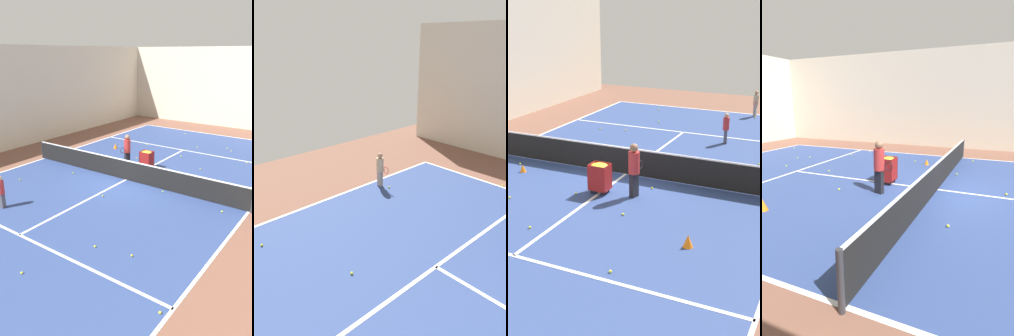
{
  "view_description": "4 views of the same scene",
  "coord_description": "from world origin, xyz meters",
  "views": [
    {
      "loc": [
        8.26,
        -11.62,
        5.66
      ],
      "look_at": [
        0.0,
        0.0,
        0.59
      ],
      "focal_mm": 35.0,
      "sensor_mm": 36.0,
      "label": 1
    },
    {
      "loc": [
        5.61,
        -2.13,
        5.31
      ],
      "look_at": [
        -2.33,
        -10.52,
        0.74
      ],
      "focal_mm": 35.0,
      "sensor_mm": 36.0,
      "label": 2
    },
    {
      "loc": [
        -6.64,
        13.58,
        5.66
      ],
      "look_at": [
        -1.08,
        1.63,
        0.93
      ],
      "focal_mm": 50.0,
      "sensor_mm": 36.0,
      "label": 3
    },
    {
      "loc": [
        -8.26,
        -1.79,
        2.82
      ],
      "look_at": [
        0.0,
        1.8,
        0.57
      ],
      "focal_mm": 28.0,
      "sensor_mm": 36.0,
      "label": 4
    }
  ],
  "objects": [
    {
      "name": "line_service_near",
      "position": [
        0.0,
        -6.03,
        0.01
      ],
      "size": [
        11.28,
        0.1,
        0.0
      ],
      "primitive_type": "cube",
      "color": "white",
      "rests_on": "ground"
    },
    {
      "name": "line_sideline_right",
      "position": [
        5.64,
        0.0,
        0.01
      ],
      "size": [
        0.1,
        21.92,
        0.0
      ],
      "primitive_type": "cube",
      "color": "white",
      "rests_on": "ground"
    },
    {
      "name": "tennis_ball_10",
      "position": [
        2.13,
        -0.28,
        0.04
      ],
      "size": [
        0.07,
        0.07,
        0.07
      ],
      "primitive_type": "sphere",
      "color": "yellow",
      "rests_on": "ground"
    },
    {
      "name": "tennis_ball_14",
      "position": [
        0.31,
        -2.1,
        0.04
      ],
      "size": [
        0.07,
        0.07,
        0.07
      ],
      "primitive_type": "sphere",
      "color": "yellow",
      "rests_on": "ground"
    },
    {
      "name": "tennis_ball_0",
      "position": [
        -1.37,
        2.97,
        0.04
      ],
      "size": [
        0.07,
        0.07,
        0.07
      ],
      "primitive_type": "sphere",
      "color": "yellow",
      "rests_on": "ground"
    },
    {
      "name": "training_cone_1",
      "position": [
        -3.58,
        3.9,
        0.17
      ],
      "size": [
        0.25,
        0.25,
        0.33
      ],
      "primitive_type": "cone",
      "color": "orange",
      "rests_on": "ground"
    },
    {
      "name": "tennis_ball_23",
      "position": [
        0.5,
        4.73,
        0.04
      ],
      "size": [
        0.07,
        0.07,
        0.07
      ],
      "primitive_type": "sphere",
      "color": "yellow",
      "rests_on": "ground"
    },
    {
      "name": "tennis_ball_24",
      "position": [
        3.69,
        1.96,
        0.04
      ],
      "size": [
        0.07,
        0.07,
        0.07
      ],
      "primitive_type": "sphere",
      "color": "yellow",
      "rests_on": "ground"
    },
    {
      "name": "tennis_ball_5",
      "position": [
        3.91,
        5.72,
        0.04
      ],
      "size": [
        0.07,
        0.07,
        0.07
      ],
      "primitive_type": "sphere",
      "color": "yellow",
      "rests_on": "ground"
    },
    {
      "name": "hall_enclosure_left",
      "position": [
        -8.74,
        0.0,
        3.03
      ],
      "size": [
        0.15,
        28.26,
        6.06
      ],
      "color": "beige",
      "rests_on": "ground"
    },
    {
      "name": "tennis_ball_9",
      "position": [
        1.7,
        -7.25,
        0.04
      ],
      "size": [
        0.07,
        0.07,
        0.07
      ],
      "primitive_type": "sphere",
      "color": "yellow",
      "rests_on": "ground"
    },
    {
      "name": "court_playing_area",
      "position": [
        0.0,
        0.0,
        0.0
      ],
      "size": [
        11.28,
        21.92,
        0.0
      ],
      "color": "navy",
      "rests_on": "ground"
    },
    {
      "name": "training_cone_0",
      "position": [
        3.36,
        1.29,
        0.14
      ],
      "size": [
        0.22,
        0.22,
        0.27
      ],
      "primitive_type": "cone",
      "color": "orange",
      "rests_on": "ground"
    },
    {
      "name": "tennis_ball_7",
      "position": [
        -2.41,
        5.72,
        0.04
      ],
      "size": [
        0.07,
        0.07,
        0.07
      ],
      "primitive_type": "sphere",
      "color": "yellow",
      "rests_on": "ground"
    },
    {
      "name": "tennis_ball_8",
      "position": [
        -2.59,
        -0.85,
        0.04
      ],
      "size": [
        0.07,
        0.07,
        0.07
      ],
      "primitive_type": "sphere",
      "color": "yellow",
      "rests_on": "ground"
    },
    {
      "name": "tennis_ball_6",
      "position": [
        3.68,
        -4.88,
        0.04
      ],
      "size": [
        0.07,
        0.07,
        0.07
      ],
      "primitive_type": "sphere",
      "color": "yellow",
      "rests_on": "ground"
    },
    {
      "name": "ground_plane",
      "position": [
        0.0,
        0.0,
        0.0
      ],
      "size": [
        31.96,
        31.96,
        0.0
      ],
      "primitive_type": "plane",
      "color": "brown"
    },
    {
      "name": "tennis_ball_25",
      "position": [
        2.49,
        -5.14,
        0.04
      ],
      "size": [
        0.07,
        0.07,
        0.07
      ],
      "primitive_type": "sphere",
      "color": "yellow",
      "rests_on": "ground"
    },
    {
      "name": "tennis_ball_28",
      "position": [
        5.46,
        -6.33,
        0.04
      ],
      "size": [
        0.07,
        0.07,
        0.07
      ],
      "primitive_type": "sphere",
      "color": "yellow",
      "rests_on": "ground"
    },
    {
      "name": "tennis_ball_27",
      "position": [
        -1.36,
        0.84,
        0.04
      ],
      "size": [
        0.07,
        0.07,
        0.07
      ],
      "primitive_type": "sphere",
      "color": "yellow",
      "rests_on": "ground"
    },
    {
      "name": "line_sideline_left",
      "position": [
        -5.64,
        0.0,
        0.01
      ],
      "size": [
        0.1,
        21.92,
        0.0
      ],
      "primitive_type": "cube",
      "color": "white",
      "rests_on": "ground"
    },
    {
      "name": "tennis_ball_22",
      "position": [
        3.93,
        0.72,
        0.04
      ],
      "size": [
        0.07,
        0.07,
        0.07
      ],
      "primitive_type": "sphere",
      "color": "yellow",
      "rests_on": "ground"
    },
    {
      "name": "hall_enclosure_far",
      "position": [
        0.0,
        14.06,
        3.03
      ],
      "size": [
        17.33,
        0.15,
        6.06
      ],
      "color": "beige",
      "rests_on": "ground"
    },
    {
      "name": "ball_cart",
      "position": [
        0.0,
        1.8,
        0.67
      ],
      "size": [
        0.59,
        0.5,
        0.96
      ],
      "color": "maroon",
      "rests_on": "ground"
    },
    {
      "name": "tennis_ball_17",
      "position": [
        2.27,
        3.36,
        0.04
      ],
      "size": [
        0.07,
        0.07,
        0.07
      ],
      "primitive_type": "sphere",
      "color": "yellow",
      "rests_on": "ground"
    },
    {
      "name": "line_baseline_far",
      "position": [
        0.0,
        10.96,
        0.01
      ],
      "size": [
        11.28,
        0.1,
        0.0
      ],
      "primitive_type": "cube",
      "color": "white",
      "rests_on": "ground"
    },
    {
      "name": "tennis_ball_11",
      "position": [
        0.62,
        2.24,
        0.04
      ],
      "size": [
        0.07,
        0.07,
        0.07
      ],
      "primitive_type": "sphere",
      "color": "yellow",
      "rests_on": "ground"
    },
    {
      "name": "tennis_ball_15",
      "position": [
        4.84,
        -0.62,
        0.04
      ],
      "size": [
        0.07,
        0.07,
        0.07
      ],
      "primitive_type": "sphere",
      "color": "yellow",
      "rests_on": "ground"
    },
    {
      "name": "tennis_ball_19",
      "position": [
        0.48,
        7.04,
        0.04
      ],
      "size": [
        0.07,
        0.07,
        0.07
      ],
      "primitive_type": "sphere",
      "color": "yellow",
      "rests_on": "ground"
    },
    {
      "name": "tennis_ball_1",
      "position": [
        -1.73,
        9.86,
        0.04
      ],
      "size": [
        0.07,
        0.07,
        0.07
      ],
      "primitive_type": "sphere",
      "color": "yellow",
      "rests_on": "ground"
    },
    {
      "name": "coach_at_net",
      "position": [
        -1.08,
        1.63,
        0.97
      ],
      "size": [
        0.41,
        0.7,
        1.69
      ],
      "rotation": [
        0.0,
        0.0,
        -1.83
      ],
      "color": "black",
      "rests_on": "ground"
    },
    {
      "name": "tennis_ball_18",
      "position": [
        2.11,
        7.85,
        0.04
      ],
      "size": [
        0.07,
        0.07,
        0.07
      ],
      "primitive_type": "sphere",
      "color": "yellow",
      "rests_on": "ground"
    },
    {
      "name": "child_midcourt",
      "position": [
        -2.17,
        -5.11,
        0.75
      ],
      "size": [
        0.33,
        0.33,
        1.3
      ],
      "rotation": [
        0.0,
        0.0,
        1.88
      ],
      "color": "#4C4C56",
      "rests_on": "ground"
    },
    {
      "name": "line_centre_service",
      "position": [
        0.0,
        0.0,
        0.01
      ],
      "size": [
        0.1,
        12.05,
        0.0
      ],
      "primitive_type": "cube",
      "color": "white",
      "rests_on": "ground"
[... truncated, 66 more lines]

